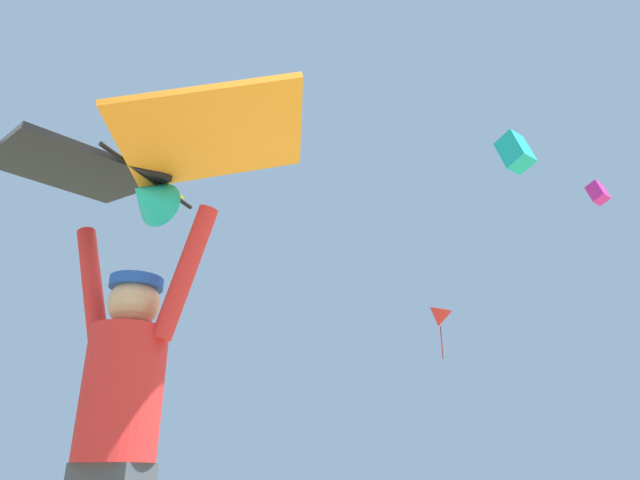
{
  "coord_description": "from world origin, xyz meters",
  "views": [
    {
      "loc": [
        1.49,
        -2.32,
        0.78
      ],
      "look_at": [
        -0.21,
        1.99,
        2.7
      ],
      "focal_mm": 31.78,
      "sensor_mm": 36.0,
      "label": 1
    }
  ],
  "objects": [
    {
      "name": "held_stunt_kite",
      "position": [
        -0.21,
        -0.4,
        2.18
      ],
      "size": [
        1.88,
        0.99,
        0.41
      ],
      "color": "black"
    },
    {
      "name": "kite_flyer_person",
      "position": [
        -0.21,
        -0.32,
        0.94
      ],
      "size": [
        0.81,
        0.34,
        1.92
      ],
      "color": "#424751",
      "rests_on": "ground"
    },
    {
      "name": "distant_kite_magenta_mid_left",
      "position": [
        3.96,
        17.01,
        9.58
      ],
      "size": [
        0.74,
        0.77,
        0.85
      ],
      "color": "#DB2393"
    },
    {
      "name": "marker_flag",
      "position": [
        -4.47,
        4.23,
        1.52
      ],
      "size": [
        0.3,
        0.24,
        1.75
      ],
      "color": "silver",
      "rests_on": "ground"
    },
    {
      "name": "distant_kite_yellow_overhead_distant",
      "position": [
        -11.29,
        14.37,
        11.0
      ],
      "size": [
        0.64,
        0.65,
        0.25
      ],
      "color": "yellow"
    },
    {
      "name": "distant_kite_teal_low_left",
      "position": [
        1.54,
        13.5,
        9.73
      ],
      "size": [
        1.18,
        1.09,
        1.25
      ],
      "color": "#19B2AD"
    },
    {
      "name": "distant_kite_red_far_center",
      "position": [
        -4.04,
        31.32,
        9.5
      ],
      "size": [
        2.08,
        2.04,
        3.24
      ],
      "color": "red"
    }
  ]
}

